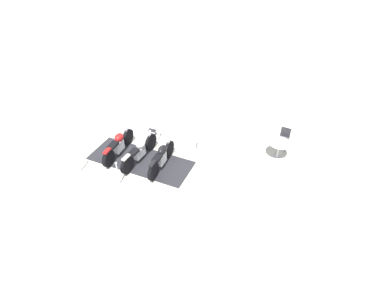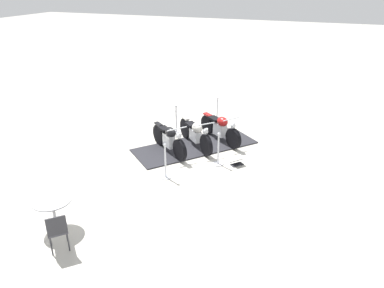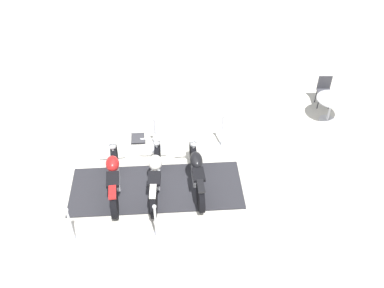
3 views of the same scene
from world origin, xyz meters
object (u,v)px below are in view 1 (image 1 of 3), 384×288
stanchion_right_front (195,144)px  cafe_table (279,146)px  stanchion_left_rear (79,164)px  stanchion_right_mid (158,135)px  motorcycle_maroon (119,145)px  motorcycle_cream (140,151)px  info_placard (152,133)px  stanchion_left_mid (119,177)px  motorcycle_black (162,157)px  cafe_chair_near_table (284,137)px

stanchion_right_front → cafe_table: bearing=65.6°
stanchion_right_front → cafe_table: size_ratio=1.23×
stanchion_left_rear → stanchion_right_mid: 3.41m
motorcycle_maroon → stanchion_right_mid: bearing=-38.2°
stanchion_left_rear → cafe_table: bearing=79.1°
motorcycle_cream → motorcycle_maroon: motorcycle_cream is taller
stanchion_right_front → info_placard: stanchion_right_front is taller
stanchion_left_mid → motorcycle_maroon: bearing=173.0°
info_placard → cafe_table: bearing=6.4°
stanchion_left_mid → stanchion_right_front: bearing=108.1°
motorcycle_black → motorcycle_cream: size_ratio=1.00×
motorcycle_black → stanchion_left_rear: (-0.66, -3.05, -0.14)m
cafe_table → cafe_chair_near_table: bearing=135.2°
motorcycle_maroon → stanchion_left_rear: bearing=148.3°
stanchion_right_mid → info_placard: (-0.57, -0.16, -0.24)m
info_placard → stanchion_left_rear: bearing=-111.5°
motorcycle_cream → stanchion_right_mid: 1.44m
motorcycle_black → info_placard: size_ratio=4.05×
stanchion_right_mid → stanchion_right_front: stanchion_right_front is taller
motorcycle_black → motorcycle_cream: 0.98m
motorcycle_maroon → stanchion_left_mid: stanchion_left_mid is taller
motorcycle_maroon → cafe_chair_near_table: (1.50, 6.64, 0.03)m
stanchion_left_mid → stanchion_right_mid: bearing=139.4°
stanchion_left_rear → cafe_chair_near_table: bearing=83.8°
motorcycle_cream → stanchion_left_mid: motorcycle_cream is taller
stanchion_left_rear → info_placard: stanchion_left_rear is taller
stanchion_right_mid → stanchion_right_front: (1.15, 1.34, 0.05)m
motorcycle_maroon → motorcycle_black: bearing=-93.6°
motorcycle_black → stanchion_right_front: size_ratio=1.62×
motorcycle_maroon → stanchion_right_front: size_ratio=1.71×
motorcycle_maroon → info_placard: bearing=-19.3°
motorcycle_black → motorcycle_cream: bearing=86.8°
stanchion_right_mid → cafe_table: 5.07m
motorcycle_cream → stanchion_right_front: bearing=-47.9°
stanchion_right_front → stanchion_left_mid: (1.06, -3.24, -0.02)m
motorcycle_maroon → stanchion_left_rear: size_ratio=1.69×
motorcycle_maroon → info_placard: size_ratio=4.25×
motorcycle_black → info_placard: motorcycle_black is taller
motorcycle_cream → stanchion_right_mid: bearing=3.4°
motorcycle_maroon → motorcycle_cream: bearing=-93.3°
stanchion_right_mid → stanchion_left_mid: size_ratio=1.00×
motorcycle_cream → motorcycle_black: bearing=-86.9°
motorcycle_black → stanchion_right_mid: size_ratio=1.66×
cafe_chair_near_table → motorcycle_cream: bearing=-53.5°
stanchion_left_mid → cafe_chair_near_table: (-0.27, 6.85, 0.19)m
cafe_chair_near_table → stanchion_left_rear: bearing=-51.4°
cafe_table → cafe_chair_near_table: cafe_chair_near_table is taller
motorcycle_black → info_placard: 2.33m
stanchion_left_mid → motorcycle_cream: bearing=139.3°
stanchion_left_rear → cafe_table: stanchion_left_rear is taller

